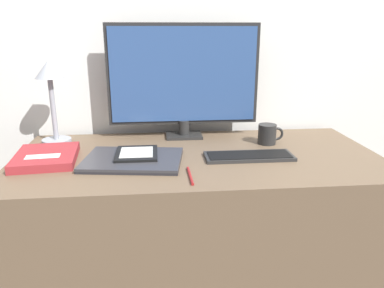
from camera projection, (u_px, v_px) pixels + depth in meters
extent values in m
cube|color=silver|center=(189.00, 28.00, 1.63)|extent=(3.60, 0.05, 2.40)
cube|color=brown|center=(198.00, 242.00, 1.51)|extent=(1.35, 0.66, 0.74)
cube|color=#262626|center=(184.00, 136.00, 1.63)|extent=(0.15, 0.11, 0.01)
cylinder|color=#262626|center=(184.00, 127.00, 1.62)|extent=(0.04, 0.04, 0.06)
cube|color=#262626|center=(183.00, 75.00, 1.56)|extent=(0.63, 0.01, 0.42)
cube|color=#2D4C84|center=(184.00, 75.00, 1.55)|extent=(0.60, 0.01, 0.39)
cube|color=#282828|center=(249.00, 156.00, 1.36)|extent=(0.32, 0.12, 0.01)
cube|color=black|center=(249.00, 155.00, 1.36)|extent=(0.30, 0.09, 0.00)
cube|color=#232328|center=(133.00, 161.00, 1.32)|extent=(0.37, 0.29, 0.01)
cube|color=#333338|center=(133.00, 159.00, 1.32)|extent=(0.37, 0.29, 0.01)
cube|color=black|center=(137.00, 153.00, 1.34)|extent=(0.15, 0.17, 0.01)
cube|color=silver|center=(137.00, 152.00, 1.34)|extent=(0.12, 0.12, 0.00)
cylinder|color=#999EA8|center=(57.00, 141.00, 1.53)|extent=(0.12, 0.12, 0.02)
cylinder|color=#999EA8|center=(53.00, 109.00, 1.49)|extent=(0.02, 0.02, 0.25)
cone|color=#999EA8|center=(49.00, 69.00, 1.45)|extent=(0.11, 0.11, 0.07)
cube|color=maroon|center=(46.00, 157.00, 1.33)|extent=(0.23, 0.27, 0.03)
cube|color=silver|center=(43.00, 156.00, 1.29)|extent=(0.12, 0.06, 0.00)
cylinder|color=black|center=(267.00, 134.00, 1.52)|extent=(0.07, 0.07, 0.08)
torus|color=black|center=(277.00, 134.00, 1.53)|extent=(0.06, 0.01, 0.06)
cylinder|color=maroon|center=(190.00, 176.00, 1.19)|extent=(0.01, 0.14, 0.01)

